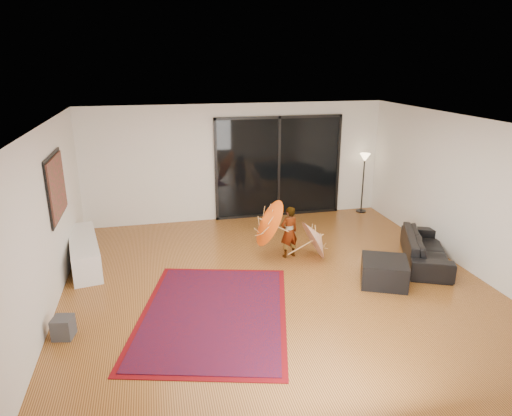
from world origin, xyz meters
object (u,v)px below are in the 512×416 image
object	(u,v)px
ottoman	(384,272)
child	(289,232)
sofa	(426,249)
media_console	(84,252)

from	to	relation	value
ottoman	child	size ratio (longest dim) A/B	0.74
sofa	child	distance (m)	2.56
sofa	child	bearing A→B (deg)	95.84
sofa	ottoman	xyz separation A→B (m)	(-1.17, -0.61, -0.06)
sofa	ottoman	world-z (taller)	sofa
media_console	ottoman	world-z (taller)	media_console
sofa	ottoman	distance (m)	1.32
sofa	ottoman	size ratio (longest dim) A/B	2.49
media_console	ottoman	xyz separation A→B (m)	(5.03, -1.91, -0.05)
ottoman	child	xyz separation A→B (m)	(-1.25, 1.42, 0.29)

